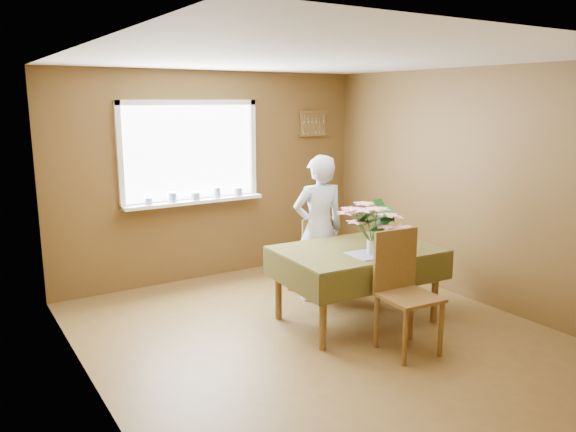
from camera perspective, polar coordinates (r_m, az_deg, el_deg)
floor at (r=5.35m, az=3.22°, el=-12.12°), size 4.50×4.50×0.00m
ceiling at (r=4.90m, az=3.57°, el=15.68°), size 4.50×4.50×0.00m
wall_back at (r=6.90m, az=-7.58°, el=4.05°), size 4.00×0.00×4.00m
wall_front at (r=3.46m, az=25.74°, el=-4.74°), size 4.00×0.00×4.00m
wall_left at (r=4.16m, az=-19.62°, el=-1.60°), size 0.00×4.50×4.50m
wall_right at (r=6.34m, az=18.27°, el=2.88°), size 0.00×4.50×4.50m
window_assembly at (r=6.73m, az=-9.68°, el=4.68°), size 1.72×0.20×1.22m
spoon_rack at (r=7.54m, az=2.59°, el=9.36°), size 0.44×0.05×0.33m
dining_table at (r=5.53m, az=7.04°, el=-4.15°), size 1.59×1.13×0.75m
chair_far at (r=6.27m, az=2.54°, el=-3.70°), size 0.41×0.41×0.90m
chair_near at (r=5.01m, az=11.61°, el=-7.05°), size 0.49×0.49×1.05m
seated_woman at (r=6.06m, az=3.14°, el=-1.28°), size 0.65×0.50×1.59m
flower_bouquet at (r=5.25m, az=8.67°, el=-0.60°), size 0.55×0.55×0.47m
side_plate at (r=5.91m, az=10.06°, el=-2.25°), size 0.27×0.27×0.01m
table_knife at (r=5.48m, az=9.68°, el=-3.33°), size 0.08×0.20×0.00m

